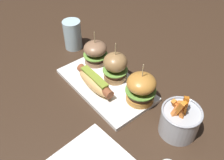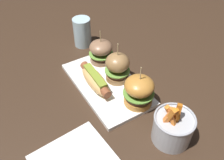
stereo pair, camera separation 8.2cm
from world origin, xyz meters
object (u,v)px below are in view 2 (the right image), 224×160
Objects in this scene: water_glass at (82,32)px; hot_dog at (95,80)px; slider_center at (117,66)px; slider_left at (101,51)px; slider_right at (139,91)px; fries_bucket at (173,127)px; platter_main at (107,84)px.

hot_dog is at bearing -17.63° from water_glass.
water_glass is (-0.27, 0.00, -0.01)m from slider_center.
hot_dog is at bearing -37.87° from slider_left.
slider_center is 1.03× the size of slider_right.
slider_center reaches higher than fries_bucket.
hot_dog is 0.28m from water_glass.
hot_dog is 0.09m from slider_center.
water_glass is (-0.27, 0.08, 0.02)m from hot_dog.
platter_main is 0.15m from slider_right.
fries_bucket is at bearing 0.13° from water_glass.
slider_right reaches higher than water_glass.
water_glass is (-0.15, -0.00, 0.00)m from slider_left.
slider_left is 1.10× the size of water_glass.
platter_main is 2.41× the size of slider_right.
slider_right reaches higher than fries_bucket.
hot_dog reaches higher than platter_main.
fries_bucket is at bearing 9.04° from platter_main.
slider_right is at bearing 16.88° from platter_main.
slider_left reaches higher than water_glass.
water_glass is at bearing -179.37° from slider_left.
platter_main is 2.88× the size of water_glass.
fries_bucket reaches higher than platter_main.
slider_left reaches higher than hot_dog.
water_glass is at bearing 162.37° from hot_dog.
platter_main is 0.14m from slider_left.
slider_center is at bearing 96.42° from platter_main.
slider_left reaches higher than platter_main.
slider_center reaches higher than slider_left.
platter_main is at bearing -83.58° from slider_center.
fries_bucket reaches higher than hot_dog.
hot_dog is at bearing -150.04° from slider_right.
water_glass is (-0.56, -0.00, 0.01)m from fries_bucket.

